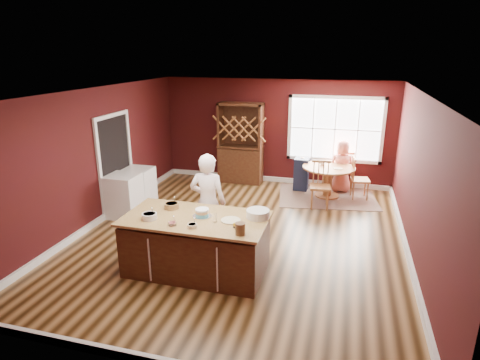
# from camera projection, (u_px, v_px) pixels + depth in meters

# --- Properties ---
(room_shell) EXTENTS (7.00, 7.00, 7.00)m
(room_shell) POSITION_uv_depth(u_px,v_px,m) (241.00, 168.00, 7.26)
(room_shell) COLOR brown
(room_shell) RESTS_ON ground
(window) EXTENTS (2.36, 0.10, 1.66)m
(window) POSITION_uv_depth(u_px,v_px,m) (335.00, 129.00, 10.02)
(window) COLOR white
(window) RESTS_ON room_shell
(doorway) EXTENTS (0.08, 1.26, 2.13)m
(doorway) POSITION_uv_depth(u_px,v_px,m) (116.00, 165.00, 8.65)
(doorway) COLOR white
(doorway) RESTS_ON room_shell
(kitchen_island) EXTENTS (2.23, 1.17, 0.92)m
(kitchen_island) POSITION_uv_depth(u_px,v_px,m) (196.00, 245.00, 6.34)
(kitchen_island) COLOR #37140D
(kitchen_island) RESTS_ON ground
(dining_table) EXTENTS (1.24, 1.24, 0.75)m
(dining_table) POSITION_uv_depth(u_px,v_px,m) (328.00, 175.00, 9.58)
(dining_table) COLOR #955C35
(dining_table) RESTS_ON ground
(baker) EXTENTS (0.65, 0.44, 1.74)m
(baker) POSITION_uv_depth(u_px,v_px,m) (208.00, 202.00, 6.93)
(baker) COLOR white
(baker) RESTS_ON ground
(layer_cake) EXTENTS (0.30, 0.30, 0.12)m
(layer_cake) POSITION_uv_depth(u_px,v_px,m) (202.00, 213.00, 6.21)
(layer_cake) COLOR white
(layer_cake) RESTS_ON kitchen_island
(bowl_blue) EXTENTS (0.23, 0.23, 0.09)m
(bowl_blue) POSITION_uv_depth(u_px,v_px,m) (149.00, 216.00, 6.12)
(bowl_blue) COLOR white
(bowl_blue) RESTS_ON kitchen_island
(bowl_yellow) EXTENTS (0.24, 0.24, 0.09)m
(bowl_yellow) POSITION_uv_depth(u_px,v_px,m) (172.00, 206.00, 6.53)
(bowl_yellow) COLOR #A9813D
(bowl_yellow) RESTS_ON kitchen_island
(bowl_pink) EXTENTS (0.13, 0.13, 0.05)m
(bowl_pink) POSITION_uv_depth(u_px,v_px,m) (172.00, 224.00, 5.90)
(bowl_pink) COLOR silver
(bowl_pink) RESTS_ON kitchen_island
(bowl_olive) EXTENTS (0.14, 0.14, 0.05)m
(bowl_olive) POSITION_uv_depth(u_px,v_px,m) (192.00, 226.00, 5.83)
(bowl_olive) COLOR beige
(bowl_olive) RESTS_ON kitchen_island
(drinking_glass) EXTENTS (0.07, 0.07, 0.14)m
(drinking_glass) POSITION_uv_depth(u_px,v_px,m) (215.00, 218.00, 5.99)
(drinking_glass) COLOR silver
(drinking_glass) RESTS_ON kitchen_island
(dinner_plate) EXTENTS (0.30, 0.30, 0.02)m
(dinner_plate) POSITION_uv_depth(u_px,v_px,m) (231.00, 220.00, 6.05)
(dinner_plate) COLOR #F9EBC2
(dinner_plate) RESTS_ON kitchen_island
(white_tub) EXTENTS (0.36, 0.36, 0.12)m
(white_tub) POSITION_uv_depth(u_px,v_px,m) (258.00, 214.00, 6.17)
(white_tub) COLOR silver
(white_tub) RESTS_ON kitchen_island
(stoneware_crock) EXTENTS (0.14, 0.14, 0.17)m
(stoneware_crock) POSITION_uv_depth(u_px,v_px,m) (240.00, 229.00, 5.59)
(stoneware_crock) COLOR #4E3726
(stoneware_crock) RESTS_ON kitchen_island
(toy_figurine) EXTENTS (0.05, 0.05, 0.08)m
(toy_figurine) POSITION_uv_depth(u_px,v_px,m) (235.00, 225.00, 5.81)
(toy_figurine) COLOR yellow
(toy_figurine) RESTS_ON kitchen_island
(rug) EXTENTS (2.51, 2.08, 0.01)m
(rug) POSITION_uv_depth(u_px,v_px,m) (327.00, 196.00, 9.74)
(rug) COLOR brown
(rug) RESTS_ON ground
(chair_east) EXTENTS (0.47, 0.49, 1.02)m
(chair_east) POSITION_uv_depth(u_px,v_px,m) (360.00, 178.00, 9.46)
(chair_east) COLOR brown
(chair_east) RESTS_ON ground
(chair_south) EXTENTS (0.48, 0.46, 1.06)m
(chair_south) POSITION_uv_depth(u_px,v_px,m) (320.00, 185.00, 8.90)
(chair_south) COLOR brown
(chair_south) RESTS_ON ground
(chair_north) EXTENTS (0.47, 0.45, 0.99)m
(chair_north) POSITION_uv_depth(u_px,v_px,m) (344.00, 169.00, 10.24)
(chair_north) COLOR brown
(chair_north) RESTS_ON ground
(seated_woman) EXTENTS (0.69, 0.50, 1.30)m
(seated_woman) POSITION_uv_depth(u_px,v_px,m) (342.00, 166.00, 9.89)
(seated_woman) COLOR #EA7967
(seated_woman) RESTS_ON ground
(high_chair) EXTENTS (0.36, 0.36, 0.86)m
(high_chair) POSITION_uv_depth(u_px,v_px,m) (301.00, 173.00, 10.08)
(high_chair) COLOR black
(high_chair) RESTS_ON ground
(toddler) EXTENTS (0.18, 0.14, 0.26)m
(toddler) POSITION_uv_depth(u_px,v_px,m) (299.00, 158.00, 10.00)
(toddler) COLOR #8CA5BF
(toddler) RESTS_ON high_chair
(table_plate) EXTENTS (0.21, 0.21, 0.02)m
(table_plate) POSITION_uv_depth(u_px,v_px,m) (338.00, 169.00, 9.33)
(table_plate) COLOR beige
(table_plate) RESTS_ON dining_table
(table_cup) EXTENTS (0.14, 0.14, 0.09)m
(table_cup) POSITION_uv_depth(u_px,v_px,m) (322.00, 163.00, 9.64)
(table_cup) COLOR white
(table_cup) RESTS_ON dining_table
(hutch) EXTENTS (1.15, 0.48, 2.11)m
(hutch) POSITION_uv_depth(u_px,v_px,m) (241.00, 143.00, 10.53)
(hutch) COLOR #3D2817
(hutch) RESTS_ON ground
(washer) EXTENTS (0.63, 0.61, 0.91)m
(washer) POSITION_uv_depth(u_px,v_px,m) (124.00, 196.00, 8.45)
(washer) COLOR white
(washer) RESTS_ON ground
(dryer) EXTENTS (0.60, 0.59, 0.88)m
(dryer) POSITION_uv_depth(u_px,v_px,m) (139.00, 187.00, 9.04)
(dryer) COLOR white
(dryer) RESTS_ON ground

